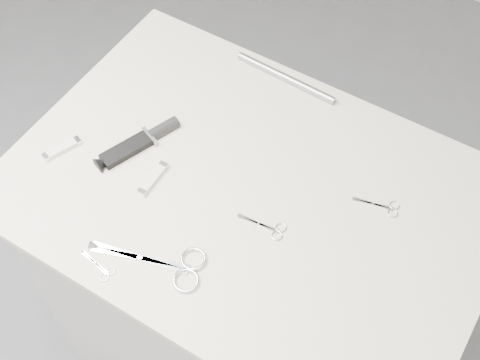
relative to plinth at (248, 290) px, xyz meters
The scene contains 11 objects.
ground 0.46m from the plinth, ahead, with size 4.00×4.00×0.01m, color slate.
plinth is the anchor object (origin of this frame).
display_board 0.46m from the plinth, ahead, with size 1.00×0.70×0.02m, color beige.
large_shears 0.53m from the plinth, 99.36° to the right, with size 0.23×0.12×0.01m.
embroidery_scissors_a 0.48m from the plinth, 35.79° to the right, with size 0.10×0.04×0.00m.
embroidery_scissors_b 0.54m from the plinth, 23.54° to the left, with size 0.10×0.05×0.00m.
tiny_scissors 0.58m from the plinth, 116.49° to the right, with size 0.08×0.04×0.00m.
sheathed_knife 0.54m from the plinth, behind, with size 0.09×0.19×0.02m.
pocket_knife_a 0.52m from the plinth, 156.13° to the right, with size 0.02×0.09×0.01m.
pocket_knife_b 0.63m from the plinth, 162.98° to the right, with size 0.05×0.09×0.01m.
metal_rail 0.58m from the plinth, 106.47° to the left, with size 0.02×0.02×0.26m, color gray.
Camera 1 is at (0.39, -0.67, 2.07)m, focal length 50.00 mm.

